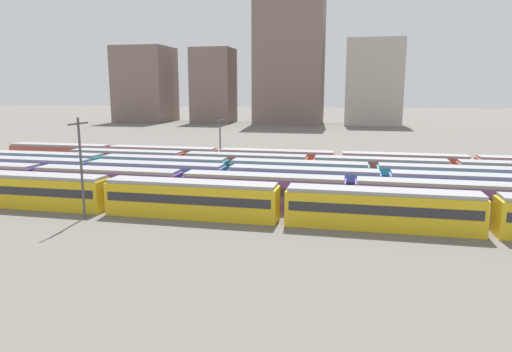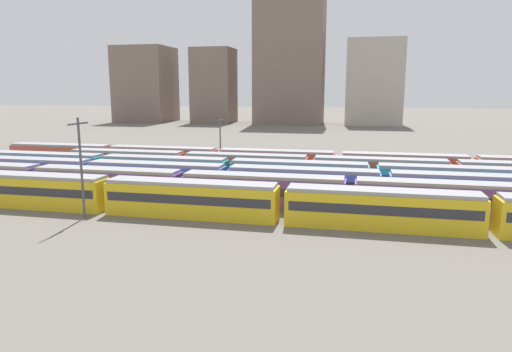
{
  "view_description": "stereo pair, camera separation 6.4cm",
  "coord_description": "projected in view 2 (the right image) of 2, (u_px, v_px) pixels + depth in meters",
  "views": [
    {
      "loc": [
        37.23,
        -43.15,
        12.85
      ],
      "look_at": [
        24.82,
        13.0,
        2.04
      ],
      "focal_mm": 32.09,
      "sensor_mm": 36.0,
      "label": 1
    },
    {
      "loc": [
        37.29,
        -43.14,
        12.85
      ],
      "look_at": [
        24.82,
        13.0,
        2.04
      ],
      "focal_mm": 32.09,
      "sensor_mm": 36.0,
      "label": 2
    }
  ],
  "objects": [
    {
      "name": "train_track_2",
      "position": [
        303.0,
        183.0,
        54.69
      ],
      "size": [
        93.6,
        3.06,
        3.75
      ],
      "color": "#4C70BC",
      "rests_on": "ground_plane"
    },
    {
      "name": "train_track_5",
      "position": [
        276.0,
        162.0,
        70.94
      ],
      "size": [
        93.6,
        3.06,
        3.75
      ],
      "color": "#BC4C38",
      "rests_on": "ground_plane"
    },
    {
      "name": "train_track_1",
      "position": [
        350.0,
        195.0,
        48.5
      ],
      "size": [
        112.5,
        3.06,
        3.75
      ],
      "color": "#6B429E",
      "rests_on": "ground_plane"
    },
    {
      "name": "catenary_pole_1",
      "position": [
        220.0,
        140.0,
        75.2
      ],
      "size": [
        0.24,
        3.2,
        8.62
      ],
      "color": "#4C4C51",
      "rests_on": "ground_plane"
    },
    {
      "name": "distant_building_1",
      "position": [
        214.0,
        86.0,
        183.44
      ],
      "size": [
        15.79,
        14.67,
        29.27
      ],
      "primitive_type": "cube",
      "color": "#7A665B",
      "rests_on": "ground_plane"
    },
    {
      "name": "distant_building_0",
      "position": [
        146.0,
        85.0,
        189.65
      ],
      "size": [
        21.26,
        20.34,
        30.32
      ],
      "primitive_type": "cube",
      "color": "#7A665B",
      "rests_on": "ground_plane"
    },
    {
      "name": "distant_building_2",
      "position": [
        290.0,
        55.0,
        174.81
      ],
      "size": [
        25.93,
        16.95,
        52.19
      ],
      "primitive_type": "cube",
      "color": "#7A665B",
      "rests_on": "ground_plane"
    },
    {
      "name": "catenary_pole_0",
      "position": [
        81.0,
        163.0,
        45.62
      ],
      "size": [
        0.24,
        3.2,
        10.22
      ],
      "color": "#4C4C51",
      "rests_on": "ground_plane"
    },
    {
      "name": "train_track_3",
      "position": [
        299.0,
        175.0,
        59.93
      ],
      "size": [
        93.6,
        3.06,
        3.75
      ],
      "color": "teal",
      "rests_on": "ground_plane"
    },
    {
      "name": "ground_plane",
      "position": [
        84.0,
        183.0,
        64.18
      ],
      "size": [
        600.0,
        600.0,
        0.0
      ],
      "primitive_type": "plane",
      "color": "#666059"
    },
    {
      "name": "train_track_4",
      "position": [
        310.0,
        169.0,
        64.71
      ],
      "size": [
        74.7,
        3.06,
        3.75
      ],
      "color": "#BC4C38",
      "rests_on": "ground_plane"
    },
    {
      "name": "distant_building_3",
      "position": [
        374.0,
        83.0,
        169.93
      ],
      "size": [
        20.47,
        14.88,
        31.35
      ],
      "primitive_type": "cube",
      "color": "#B2A899",
      "rests_on": "ground_plane"
    },
    {
      "name": "train_track_0",
      "position": [
        491.0,
        215.0,
        40.86
      ],
      "size": [
        112.5,
        3.06,
        3.75
      ],
      "color": "yellow",
      "rests_on": "ground_plane"
    }
  ]
}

